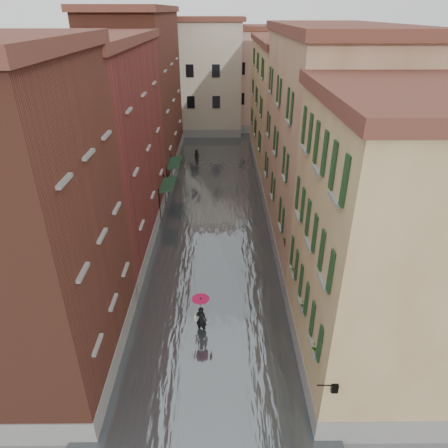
{
  "coord_description": "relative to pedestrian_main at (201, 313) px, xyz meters",
  "views": [
    {
      "loc": [
        0.59,
        -15.14,
        14.11
      ],
      "look_at": [
        0.74,
        5.58,
        3.0
      ],
      "focal_mm": 32.0,
      "sensor_mm": 36.0,
      "label": 1
    }
  ],
  "objects": [
    {
      "name": "ground",
      "position": [
        0.42,
        0.16,
        -1.22
      ],
      "size": [
        120.0,
        120.0,
        0.0
      ],
      "primitive_type": "plane",
      "color": "#5C5D5F",
      "rests_on": "ground"
    },
    {
      "name": "floodwater",
      "position": [
        0.42,
        13.16,
        -1.12
      ],
      "size": [
        10.0,
        60.0,
        0.2
      ],
      "primitive_type": "cube",
      "color": "#4D5255",
      "rests_on": "ground"
    },
    {
      "name": "building_left_near",
      "position": [
        -6.58,
        -1.84,
        5.28
      ],
      "size": [
        6.0,
        8.0,
        13.0
      ],
      "primitive_type": "cube",
      "color": "brown",
      "rests_on": "ground"
    },
    {
      "name": "building_left_mid",
      "position": [
        -6.58,
        9.16,
        5.03
      ],
      "size": [
        6.0,
        14.0,
        12.5
      ],
      "primitive_type": "cube",
      "color": "maroon",
      "rests_on": "ground"
    },
    {
      "name": "building_left_far",
      "position": [
        -6.58,
        24.16,
        5.78
      ],
      "size": [
        6.0,
        16.0,
        14.0
      ],
      "primitive_type": "cube",
      "color": "brown",
      "rests_on": "ground"
    },
    {
      "name": "building_right_near",
      "position": [
        7.42,
        -1.84,
        4.53
      ],
      "size": [
        6.0,
        8.0,
        11.5
      ],
      "primitive_type": "cube",
      "color": "#A07A52",
      "rests_on": "ground"
    },
    {
      "name": "building_right_mid",
      "position": [
        7.42,
        9.16,
        5.28
      ],
      "size": [
        6.0,
        14.0,
        13.0
      ],
      "primitive_type": "cube",
      "color": "tan",
      "rests_on": "ground"
    },
    {
      "name": "building_right_far",
      "position": [
        7.42,
        24.16,
        4.53
      ],
      "size": [
        6.0,
        16.0,
        11.5
      ],
      "primitive_type": "cube",
      "color": "#A07A52",
      "rests_on": "ground"
    },
    {
      "name": "building_end_cream",
      "position": [
        -2.58,
        38.16,
        5.28
      ],
      "size": [
        12.0,
        9.0,
        13.0
      ],
      "primitive_type": "cube",
      "color": "#BBAE95",
      "rests_on": "ground"
    },
    {
      "name": "building_end_pink",
      "position": [
        6.42,
        40.16,
        4.78
      ],
      "size": [
        10.0,
        9.0,
        12.0
      ],
      "primitive_type": "cube",
      "color": "tan",
      "rests_on": "ground"
    },
    {
      "name": "awning_near",
      "position": [
        -3.07,
        12.99,
        1.24
      ],
      "size": [
        1.09,
        2.98,
        2.8
      ],
      "color": "#15311C",
      "rests_on": "ground"
    },
    {
      "name": "awning_far",
      "position": [
        -3.07,
        17.92,
        1.25
      ],
      "size": [
        1.09,
        3.19,
        2.8
      ],
      "color": "#15311C",
      "rests_on": "ground"
    },
    {
      "name": "wall_lantern",
      "position": [
        4.75,
        -5.84,
        1.78
      ],
      "size": [
        0.71,
        0.22,
        0.35
      ],
      "color": "black",
      "rests_on": "ground"
    },
    {
      "name": "window_planters",
      "position": [
        4.54,
        -0.59,
        2.29
      ],
      "size": [
        0.59,
        8.63,
        0.84
      ],
      "color": "brown",
      "rests_on": "ground"
    },
    {
      "name": "pedestrian_main",
      "position": [
        0.0,
        0.0,
        0.0
      ],
      "size": [
        0.87,
        0.87,
        2.06
      ],
      "color": "black",
      "rests_on": "ground"
    },
    {
      "name": "pedestrian_far",
      "position": [
        -1.54,
        24.81,
        -0.5
      ],
      "size": [
        0.86,
        0.79,
        1.44
      ],
      "primitive_type": "imported",
      "rotation": [
        0.0,
        0.0,
        -0.42
      ],
      "color": "black",
      "rests_on": "ground"
    }
  ]
}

